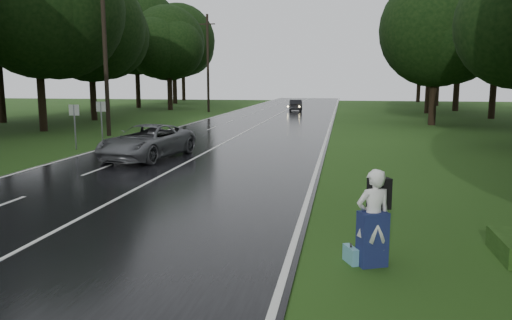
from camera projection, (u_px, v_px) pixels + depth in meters
The scene contains 16 objects.
ground at pixel (52, 234), 11.89m from camera, with size 160.00×160.00×0.00m, color #234614.
road at pixel (234, 138), 31.33m from camera, with size 12.00×140.00×0.04m, color black.
lane_center at pixel (234, 138), 31.32m from camera, with size 0.12×140.00×0.01m, color silver.
grey_car at pixel (147, 142), 23.08m from camera, with size 2.59×5.61×1.56m, color #515357.
far_car at pixel (295, 105), 58.48m from camera, with size 1.40×4.02×1.33m, color black.
hitchhiker at pixel (373, 221), 9.78m from camera, with size 0.84×0.82×1.96m.
suitcase at pixel (351, 255), 10.01m from camera, with size 0.14×0.48×0.34m, color #5496A5.
utility_pole_mid at pixel (109, 136), 32.87m from camera, with size 1.80×0.28×10.60m, color black, non-canonical shape.
utility_pole_far at pixel (209, 112), 56.98m from camera, with size 1.80×0.28×10.94m, color black, non-canonical shape.
road_sign_a at pixel (76, 149), 26.41m from camera, with size 0.57×0.10×2.38m, color white, non-canonical shape.
road_sign_b at pixel (103, 142), 29.30m from camera, with size 0.58×0.10×2.41m, color white, non-canonical shape.
tree_left_d at pixel (44, 131), 35.79m from camera, with size 9.40×9.40×14.69m, color black, non-canonical shape.
tree_left_e at pixel (95, 120), 45.49m from camera, with size 8.94×8.94×13.97m, color black, non-canonical shape.
tree_left_f at pixel (170, 110), 61.14m from camera, with size 9.00×9.00×14.07m, color black, non-canonical shape.
tree_right_e at pixel (431, 125), 40.65m from camera, with size 8.12×8.12×12.69m, color black, non-canonical shape.
tree_right_f at pixel (427, 113), 54.93m from camera, with size 10.79×10.79×16.87m, color black, non-canonical shape.
Camera 1 is at (6.82, -10.42, 3.67)m, focal length 34.71 mm.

